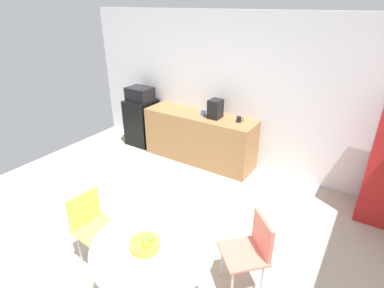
{
  "coord_description": "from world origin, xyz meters",
  "views": [
    {
      "loc": [
        2.18,
        -1.64,
        2.71
      ],
      "look_at": [
        0.18,
        1.47,
        0.95
      ],
      "focal_mm": 28.09,
      "sensor_mm": 36.0,
      "label": 1
    }
  ],
  "objects_px": {
    "round_table": "(154,256)",
    "mug_white": "(204,113)",
    "coffee_maker": "(215,109)",
    "mug_green": "(239,119)",
    "chair_coral": "(253,245)",
    "chair_yellow": "(91,220)",
    "microwave": "(140,94)",
    "fruit_bowl": "(145,244)",
    "mini_fridge": "(142,122)"
  },
  "relations": [
    {
      "from": "mug_green",
      "to": "coffee_maker",
      "type": "bearing_deg",
      "value": -174.57
    },
    {
      "from": "mug_white",
      "to": "mug_green",
      "type": "bearing_deg",
      "value": 3.52
    },
    {
      "from": "chair_yellow",
      "to": "mini_fridge",
      "type": "bearing_deg",
      "value": 121.07
    },
    {
      "from": "chair_coral",
      "to": "mug_green",
      "type": "relative_size",
      "value": 6.43
    },
    {
      "from": "round_table",
      "to": "chair_coral",
      "type": "distance_m",
      "value": 0.98
    },
    {
      "from": "chair_yellow",
      "to": "coffee_maker",
      "type": "relative_size",
      "value": 2.59
    },
    {
      "from": "mug_white",
      "to": "coffee_maker",
      "type": "distance_m",
      "value": 0.26
    },
    {
      "from": "round_table",
      "to": "microwave",
      "type": "bearing_deg",
      "value": 133.12
    },
    {
      "from": "microwave",
      "to": "chair_yellow",
      "type": "height_order",
      "value": "microwave"
    },
    {
      "from": "microwave",
      "to": "mug_green",
      "type": "xyz_separation_m",
      "value": [
        2.12,
        0.04,
        -0.11
      ]
    },
    {
      "from": "coffee_maker",
      "to": "microwave",
      "type": "bearing_deg",
      "value": 180.0
    },
    {
      "from": "mini_fridge",
      "to": "mug_white",
      "type": "xyz_separation_m",
      "value": [
        1.46,
        0.0,
        0.48
      ]
    },
    {
      "from": "chair_yellow",
      "to": "mug_white",
      "type": "height_order",
      "value": "mug_white"
    },
    {
      "from": "fruit_bowl",
      "to": "mug_white",
      "type": "distance_m",
      "value": 3.03
    },
    {
      "from": "microwave",
      "to": "chair_coral",
      "type": "height_order",
      "value": "microwave"
    },
    {
      "from": "microwave",
      "to": "coffee_maker",
      "type": "relative_size",
      "value": 1.5
    },
    {
      "from": "mug_green",
      "to": "round_table",
      "type": "bearing_deg",
      "value": -80.56
    },
    {
      "from": "round_table",
      "to": "mug_green",
      "type": "relative_size",
      "value": 8.67
    },
    {
      "from": "fruit_bowl",
      "to": "mug_white",
      "type": "bearing_deg",
      "value": 111.11
    },
    {
      "from": "fruit_bowl",
      "to": "mug_white",
      "type": "xyz_separation_m",
      "value": [
        -1.09,
        2.83,
        0.17
      ]
    },
    {
      "from": "microwave",
      "to": "round_table",
      "type": "bearing_deg",
      "value": -46.88
    },
    {
      "from": "mug_white",
      "to": "coffee_maker",
      "type": "height_order",
      "value": "coffee_maker"
    },
    {
      "from": "chair_yellow",
      "to": "round_table",
      "type": "bearing_deg",
      "value": -4.93
    },
    {
      "from": "chair_yellow",
      "to": "fruit_bowl",
      "type": "relative_size",
      "value": 3.08
    },
    {
      "from": "round_table",
      "to": "mug_white",
      "type": "bearing_deg",
      "value": 112.15
    },
    {
      "from": "microwave",
      "to": "fruit_bowl",
      "type": "relative_size",
      "value": 1.78
    },
    {
      "from": "round_table",
      "to": "chair_coral",
      "type": "relative_size",
      "value": 1.35
    },
    {
      "from": "microwave",
      "to": "mug_white",
      "type": "height_order",
      "value": "microwave"
    },
    {
      "from": "round_table",
      "to": "mug_white",
      "type": "distance_m",
      "value": 3.01
    },
    {
      "from": "round_table",
      "to": "mug_green",
      "type": "distance_m",
      "value": 2.86
    },
    {
      "from": "chair_yellow",
      "to": "mug_white",
      "type": "bearing_deg",
      "value": 93.24
    },
    {
      "from": "mug_green",
      "to": "fruit_bowl",
      "type": "bearing_deg",
      "value": -81.41
    },
    {
      "from": "chair_coral",
      "to": "mug_green",
      "type": "height_order",
      "value": "mug_green"
    },
    {
      "from": "mini_fridge",
      "to": "chair_yellow",
      "type": "relative_size",
      "value": 1.12
    },
    {
      "from": "mini_fridge",
      "to": "fruit_bowl",
      "type": "distance_m",
      "value": 3.82
    },
    {
      "from": "fruit_bowl",
      "to": "coffee_maker",
      "type": "bearing_deg",
      "value": 106.91
    },
    {
      "from": "chair_yellow",
      "to": "coffee_maker",
      "type": "distance_m",
      "value": 2.74
    },
    {
      "from": "mini_fridge",
      "to": "mug_green",
      "type": "height_order",
      "value": "mug_green"
    },
    {
      "from": "round_table",
      "to": "coffee_maker",
      "type": "distance_m",
      "value": 2.94
    },
    {
      "from": "round_table",
      "to": "coffee_maker",
      "type": "height_order",
      "value": "coffee_maker"
    },
    {
      "from": "mini_fridge",
      "to": "coffee_maker",
      "type": "height_order",
      "value": "coffee_maker"
    },
    {
      "from": "chair_coral",
      "to": "mug_white",
      "type": "relative_size",
      "value": 6.43
    },
    {
      "from": "mug_white",
      "to": "mug_green",
      "type": "xyz_separation_m",
      "value": [
        0.66,
        0.04,
        0.0
      ]
    },
    {
      "from": "microwave",
      "to": "mug_white",
      "type": "xyz_separation_m",
      "value": [
        1.46,
        0.0,
        -0.11
      ]
    },
    {
      "from": "microwave",
      "to": "mug_white",
      "type": "bearing_deg",
      "value": 0.0
    },
    {
      "from": "microwave",
      "to": "chair_coral",
      "type": "relative_size",
      "value": 0.58
    },
    {
      "from": "round_table",
      "to": "mug_white",
      "type": "height_order",
      "value": "mug_white"
    },
    {
      "from": "mini_fridge",
      "to": "fruit_bowl",
      "type": "height_order",
      "value": "mini_fridge"
    },
    {
      "from": "mini_fridge",
      "to": "chair_coral",
      "type": "bearing_deg",
      "value": -32.28
    },
    {
      "from": "mini_fridge",
      "to": "coffee_maker",
      "type": "distance_m",
      "value": 1.8
    }
  ]
}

